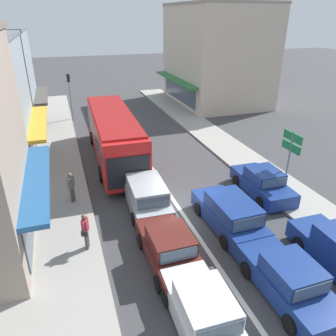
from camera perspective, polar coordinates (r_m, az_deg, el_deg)
The scene contains 16 objects.
ground_plane at distance 16.53m, azimuth 2.30°, elevation -7.55°, with size 140.00×140.00×0.00m, color #3F3F42.
lane_centre_line at distance 19.82m, azimuth -1.75°, elevation -1.59°, with size 0.20×28.00×0.01m, color silver.
sidewalk_left at distance 21.02m, azimuth -21.47°, elevation -1.63°, with size 5.20×44.00×0.14m, color #A39E96.
kerb_right at distance 23.75m, azimuth 11.29°, elevation 2.76°, with size 2.80×44.00×0.12m, color #A39E96.
building_right_far at distance 37.21m, azimuth 8.48°, elevation 18.90°, with size 9.47×11.27×10.01m.
city_bus at distance 21.84m, azimuth -9.44°, elevation 6.02°, with size 2.99×10.93×3.23m.
hatchback_behind_bus_mid at distance 10.98m, azimuth 6.05°, elevation -23.54°, with size 1.89×3.74×1.54m.
sedan_queue_far_back at distance 12.56m, azimuth 20.38°, elevation -18.01°, with size 1.93×4.22×1.47m.
wagon_adjacent_lane_trail at distance 15.22m, azimuth 10.66°, elevation -7.85°, with size 1.98×4.52×1.58m.
wagon_adjacent_lane_lead at distance 16.43m, azimuth -3.85°, elevation -4.76°, with size 2.06×4.56×1.58m.
sedan_behind_bus_near at distance 13.10m, azimuth 0.32°, elevation -13.99°, with size 1.92×4.21×1.47m.
parked_sedan_kerb_second at distance 18.45m, azimuth 16.13°, elevation -2.53°, with size 1.98×4.24×1.47m.
traffic_light_downstreet at distance 31.32m, azimuth -16.77°, elevation 12.99°, with size 0.33×0.24×4.20m.
directional_road_sign at distance 18.03m, azimuth 20.62°, elevation 3.31°, with size 0.10×1.40×3.60m.
pedestrian_with_handbag_near at distance 13.85m, azimuth -14.18°, elevation -10.33°, with size 0.37×0.66×1.63m.
pedestrian_browsing_midblock at distance 17.33m, azimuth -16.50°, elevation -2.95°, with size 0.38×0.49×1.63m.
Camera 1 is at (-5.01, -12.97, 8.95)m, focal length 35.00 mm.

